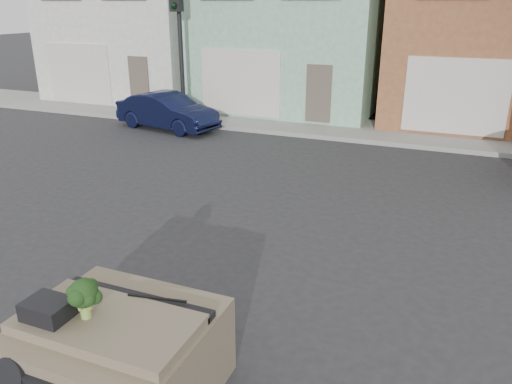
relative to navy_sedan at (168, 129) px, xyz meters
The scene contains 11 objects.
ground_plane 10.58m from the navy_sedan, 52.35° to the right, with size 120.00×120.00×0.00m, color #303033.
sidewalk 6.80m from the navy_sedan, 18.19° to the left, with size 40.00×3.00×0.15m, color gray.
townhouse_white 8.51m from the navy_sedan, 126.53° to the left, with size 7.20×8.20×7.55m, color silver.
townhouse_mint 7.78m from the navy_sedan, 64.18° to the left, with size 7.20×8.20×7.55m, color #91C2A1.
townhouse_tan 12.70m from the navy_sedan, 30.34° to the left, with size 7.20×8.20×7.55m, color #945836.
navy_sedan is the anchor object (origin of this frame).
traffic_signal 2.79m from the navy_sedan, 91.88° to the left, with size 0.40×0.40×5.10m, color black.
car_dashboard 13.10m from the navy_sedan, 60.40° to the right, with size 2.00×1.80×1.12m, color #756751.
instrument_hump 13.18m from the navy_sedan, 63.36° to the right, with size 0.48×0.38×0.20m, color black.
wiper_arm 12.95m from the navy_sedan, 58.48° to the right, with size 0.70×0.03×0.02m, color black.
broccoli 13.22m from the navy_sedan, 61.65° to the right, with size 0.37×0.37×0.45m, color black.
Camera 1 is at (3.14, -6.64, 4.23)m, focal length 35.00 mm.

